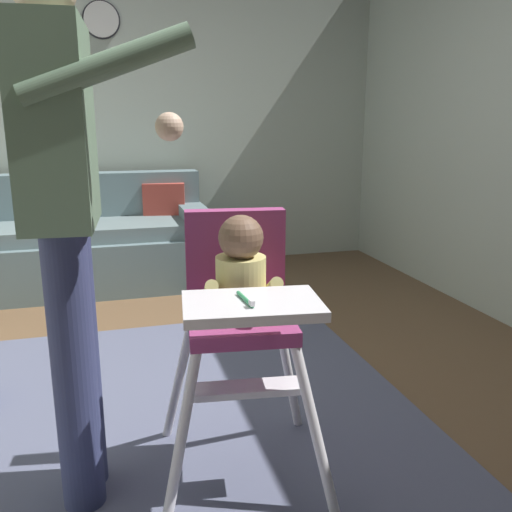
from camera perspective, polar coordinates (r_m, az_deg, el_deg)
name	(u,v)px	position (r m, az deg, el deg)	size (l,w,h in m)	color
ground	(196,412)	(2.66, -6.34, -15.94)	(5.78, 6.79, 0.10)	brown
wall_far	(141,112)	(4.91, -11.96, 14.55)	(4.98, 0.06, 2.69)	#B3BFB2
area_rug	(177,450)	(2.31, -8.28, -19.46)	(2.20, 2.76, 0.01)	slate
couch	(89,243)	(4.48, -17.08, 1.27)	(1.86, 0.86, 0.86)	slate
high_chair	(240,297)	(1.88, -1.67, -4.29)	(0.67, 0.78, 0.98)	white
adult_standing	(65,214)	(1.80, -19.34, 4.17)	(0.51, 0.52, 1.74)	navy
wall_clock	(101,20)	(4.92, -15.90, 22.71)	(0.30, 0.04, 0.30)	white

